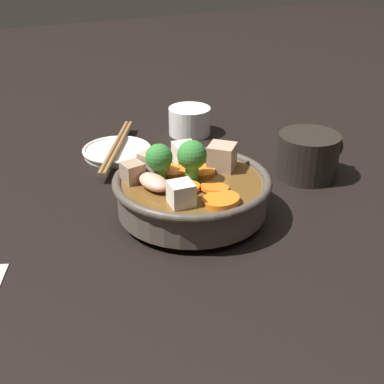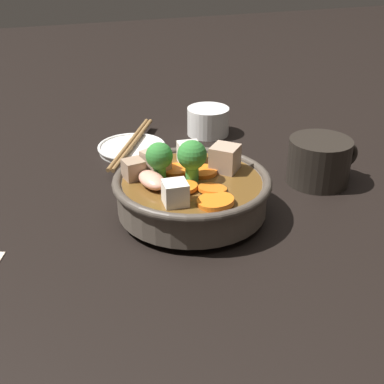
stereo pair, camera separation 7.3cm
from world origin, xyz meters
name	(u,v)px [view 1 (the left image)]	position (x,y,z in m)	size (l,w,h in m)	color
ground_plane	(192,215)	(0.00, 0.00, 0.00)	(3.00, 3.00, 0.00)	black
stirfry_bowl	(191,189)	(0.00, 0.00, 0.04)	(0.22, 0.22, 0.11)	#51473D
side_saucer	(117,151)	(-0.03, 0.25, 0.01)	(0.12, 0.12, 0.01)	white
tea_cup	(190,121)	(0.13, 0.28, 0.03)	(0.08, 0.08, 0.05)	white
dark_mug	(308,155)	(0.22, 0.04, 0.04)	(0.12, 0.10, 0.07)	black
chopsticks_pair	(117,146)	(-0.03, 0.25, 0.02)	(0.13, 0.21, 0.01)	olive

